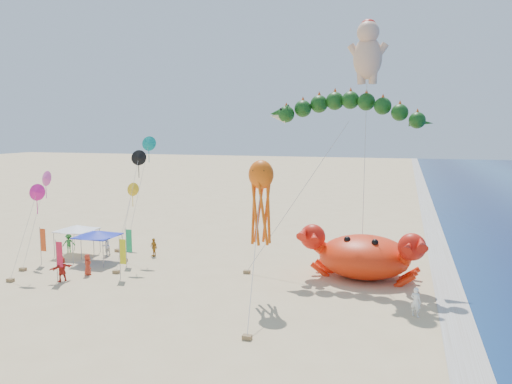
# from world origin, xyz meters

# --- Properties ---
(ground) EXTENTS (320.00, 320.00, 0.00)m
(ground) POSITION_xyz_m (0.00, 0.00, 0.00)
(ground) COLOR #D1B784
(ground) RESTS_ON ground
(foam_strip) EXTENTS (320.00, 320.00, 0.00)m
(foam_strip) POSITION_xyz_m (12.00, 0.00, 0.01)
(foam_strip) COLOR silver
(foam_strip) RESTS_ON ground
(crab_inflatable) EXTENTS (9.26, 6.74, 4.06)m
(crab_inflatable) POSITION_xyz_m (6.03, 3.64, 1.79)
(crab_inflatable) COLOR red
(crab_inflatable) RESTS_ON ground
(dragon_kite) EXTENTS (13.31, 4.29, 13.71)m
(dragon_kite) POSITION_xyz_m (4.30, 5.29, 12.38)
(dragon_kite) COLOR #103C10
(dragon_kite) RESTS_ON ground
(cherub_kite) EXTENTS (2.15, 1.91, 19.33)m
(cherub_kite) POSITION_xyz_m (5.74, 5.37, 17.07)
(cherub_kite) COLOR #E4B08B
(cherub_kite) RESTS_ON ground
(octopus_kite) EXTENTS (2.28, 7.73, 9.24)m
(octopus_kite) POSITION_xyz_m (-0.27, -2.64, 6.87)
(octopus_kite) COLOR #F05C0C
(octopus_kite) RESTS_ON ground
(canopy_blue) EXTENTS (3.45, 3.45, 2.71)m
(canopy_blue) POSITION_xyz_m (-15.99, 1.96, 2.44)
(canopy_blue) COLOR gray
(canopy_blue) RESTS_ON ground
(canopy_white) EXTENTS (3.31, 3.31, 2.71)m
(canopy_white) POSITION_xyz_m (-19.18, 3.51, 2.44)
(canopy_white) COLOR gray
(canopy_white) RESTS_ON ground
(feather_flags) EXTENTS (9.02, 5.43, 3.20)m
(feather_flags) POSITION_xyz_m (-14.84, -1.01, 2.01)
(feather_flags) COLOR gray
(feather_flags) RESTS_ON ground
(beachgoers) EXTENTS (31.15, 9.80, 1.86)m
(beachgoers) POSITION_xyz_m (-14.01, 0.52, 0.89)
(beachgoers) COLOR #BB7C21
(beachgoers) RESTS_ON ground
(small_kites) EXTENTS (9.19, 14.07, 10.63)m
(small_kites) POSITION_xyz_m (-16.03, 2.89, 6.79)
(small_kites) COLOR #0C8D85
(small_kites) RESTS_ON ground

